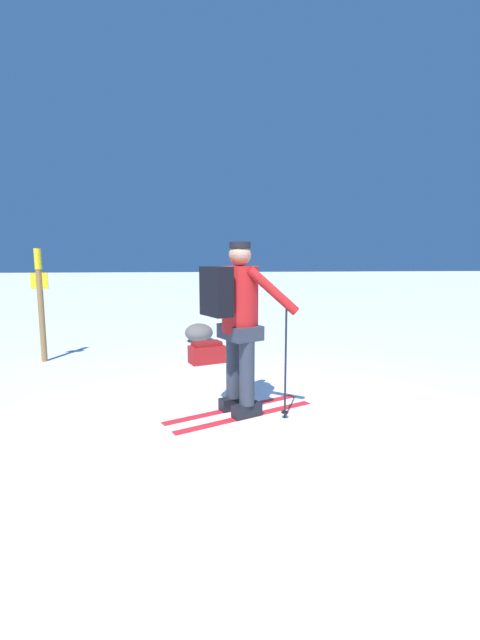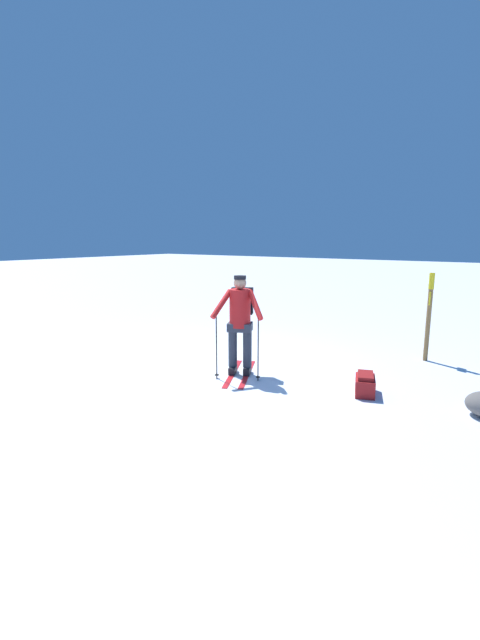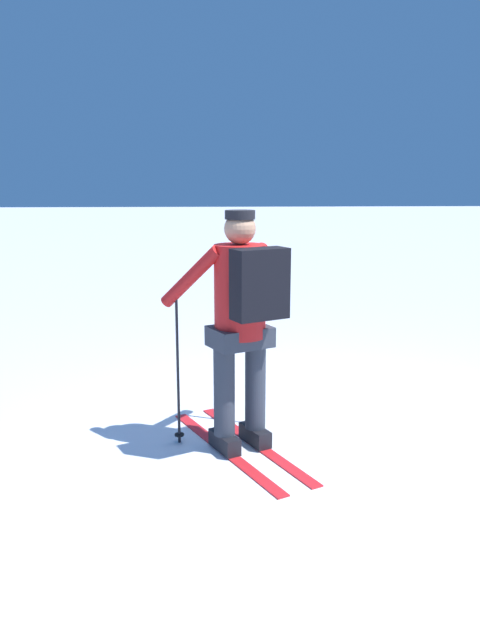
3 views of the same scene
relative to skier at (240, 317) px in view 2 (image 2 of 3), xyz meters
The scene contains 4 objects.
ground_plane 1.17m from the skier, behind, with size 80.00×80.00×0.00m, color white.
skier is the anchor object (origin of this frame).
dropped_backpack 2.29m from the skier, ahead, with size 0.44×0.57×0.32m.
trail_marker 3.65m from the skier, 47.46° to the left, with size 0.10×0.24×1.68m.
Camera 2 is at (4.67, -5.75, 2.32)m, focal length 24.00 mm.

